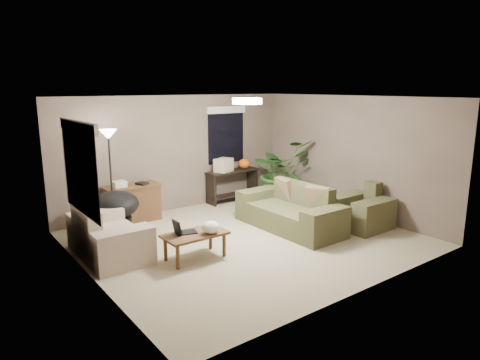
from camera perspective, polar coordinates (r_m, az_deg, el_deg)
room_shell at (r=7.41m, az=0.93°, el=1.24°), size 5.50×5.50×5.50m
main_sofa at (r=8.30m, az=6.77°, el=-4.41°), size 0.95×2.20×0.85m
throw_pillows at (r=8.38m, az=8.10°, el=-1.77°), size 0.37×1.39×0.47m
loveseat at (r=7.25m, az=-17.28°, el=-7.41°), size 0.90×1.60×0.85m
armchair at (r=8.62m, az=15.77°, el=-4.15°), size 0.95×1.00×0.85m
coffee_table at (r=6.84m, az=-6.03°, el=-7.56°), size 1.00×0.55×0.42m
laptop at (r=6.80m, az=-7.72°, el=-6.63°), size 0.38×0.32×0.24m
plastic_bag at (r=6.76m, az=-3.94°, el=-6.30°), size 0.35×0.33×0.20m
desk at (r=8.88m, az=-14.12°, el=-3.04°), size 1.10×0.50×0.75m
desk_papers at (r=8.71m, az=-15.18°, el=-0.52°), size 0.70×0.29×0.12m
console_table at (r=10.13m, az=-1.03°, el=-0.42°), size 1.30×0.40×0.75m
pumpkin at (r=10.25m, az=0.55°, el=2.18°), size 0.35×0.35×0.23m
cardboard_box at (r=9.90m, az=-2.22°, el=2.01°), size 0.49×0.43×0.30m
papasan_chair at (r=8.24m, az=-16.38°, el=-3.74°), size 1.07×1.07×0.80m
floor_lamp at (r=8.29m, az=-17.07°, el=4.32°), size 0.32×0.32×1.91m
ceiling_fixture at (r=7.28m, az=0.96°, el=10.48°), size 0.50×0.50×0.10m
houseplant at (r=9.98m, az=5.45°, el=0.21°), size 1.35×1.50×1.17m
cat_scratching_post at (r=9.53m, az=10.03°, el=-2.81°), size 0.32×0.32×0.50m
window_left at (r=6.35m, az=-20.71°, el=3.46°), size 0.05×1.56×1.33m
window_back at (r=10.08m, az=-1.85°, el=7.28°), size 1.06×0.05×1.33m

